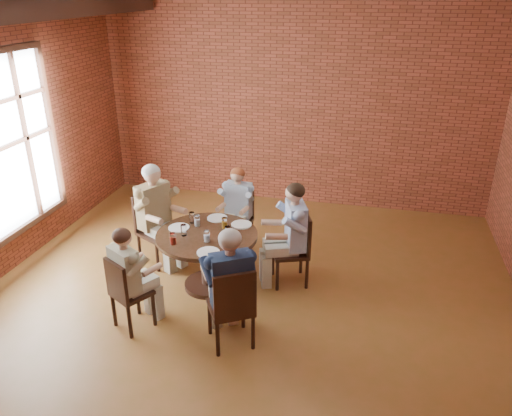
% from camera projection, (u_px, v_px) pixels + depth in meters
% --- Properties ---
extents(floor, '(7.00, 7.00, 0.00)m').
position_uv_depth(floor, '(240.00, 314.00, 5.82)').
color(floor, brown).
rests_on(floor, ground).
extents(wall_back, '(7.00, 0.00, 7.00)m').
position_uv_depth(wall_back, '(294.00, 105.00, 8.23)').
color(wall_back, '#97412B').
rests_on(wall_back, ground).
extents(ceiling_beam, '(0.22, 6.90, 0.26)m').
position_uv_depth(ceiling_beam, '(0.00, 11.00, 5.00)').
color(ceiling_beam, black).
rests_on(ceiling_beam, ceiling).
extents(dining_table, '(1.24, 1.24, 0.75)m').
position_uv_depth(dining_table, '(207.00, 250.00, 6.14)').
color(dining_table, black).
rests_on(dining_table, floor).
extents(chair_a, '(0.56, 0.56, 0.95)m').
position_uv_depth(chair_a, '(297.00, 246.00, 6.26)').
color(chair_a, black).
rests_on(chair_a, floor).
extents(diner_a, '(0.81, 0.73, 1.35)m').
position_uv_depth(diner_a, '(291.00, 235.00, 6.19)').
color(diner_a, '#4262AC').
rests_on(diner_a, floor).
extents(chair_b, '(0.41, 0.41, 0.88)m').
position_uv_depth(chair_b, '(239.00, 217.00, 7.11)').
color(chair_b, black).
rests_on(chair_b, floor).
extents(diner_b, '(0.52, 0.62, 1.23)m').
position_uv_depth(diner_b, '(237.00, 210.00, 6.99)').
color(diner_b, '#98ACC2').
rests_on(diner_b, floor).
extents(chair_c, '(0.62, 0.62, 0.97)m').
position_uv_depth(chair_c, '(154.00, 225.00, 6.79)').
color(chair_c, black).
rests_on(chair_c, floor).
extents(diner_c, '(0.88, 0.82, 1.39)m').
position_uv_depth(diner_c, '(157.00, 215.00, 6.66)').
color(diner_c, brown).
rests_on(diner_c, floor).
extents(chair_d, '(0.51, 0.51, 0.88)m').
position_uv_depth(chair_d, '(126.00, 291.00, 5.39)').
color(chair_d, black).
rests_on(chair_d, floor).
extents(diner_d, '(0.68, 0.72, 1.22)m').
position_uv_depth(diner_d, '(130.00, 279.00, 5.38)').
color(diner_d, '#B7A590').
rests_on(diner_d, floor).
extents(chair_e, '(0.60, 0.60, 0.95)m').
position_uv_depth(chair_e, '(233.00, 306.00, 5.09)').
color(chair_e, black).
rests_on(chair_e, floor).
extents(diner_e, '(0.80, 0.85, 1.35)m').
position_uv_depth(diner_e, '(230.00, 287.00, 5.10)').
color(diner_e, '#172440').
rests_on(diner_e, floor).
extents(plate_a, '(0.26, 0.26, 0.01)m').
position_uv_depth(plate_a, '(241.00, 224.00, 6.26)').
color(plate_a, white).
rests_on(plate_a, dining_table).
extents(plate_b, '(0.26, 0.26, 0.01)m').
position_uv_depth(plate_b, '(217.00, 218.00, 6.44)').
color(plate_b, white).
rests_on(plate_b, dining_table).
extents(plate_c, '(0.26, 0.26, 0.01)m').
position_uv_depth(plate_c, '(179.00, 228.00, 6.18)').
color(plate_c, white).
rests_on(plate_c, dining_table).
extents(plate_d, '(0.26, 0.26, 0.01)m').
position_uv_depth(plate_d, '(208.00, 252.00, 5.61)').
color(plate_d, white).
rests_on(plate_d, dining_table).
extents(glass_a, '(0.07, 0.07, 0.14)m').
position_uv_depth(glass_a, '(228.00, 232.00, 5.94)').
color(glass_a, white).
rests_on(glass_a, dining_table).
extents(glass_b, '(0.07, 0.07, 0.14)m').
position_uv_depth(glass_b, '(225.00, 223.00, 6.16)').
color(glass_b, white).
rests_on(glass_b, dining_table).
extents(glass_c, '(0.07, 0.07, 0.14)m').
position_uv_depth(glass_c, '(192.00, 217.00, 6.31)').
color(glass_c, white).
rests_on(glass_c, dining_table).
extents(glass_d, '(0.07, 0.07, 0.14)m').
position_uv_depth(glass_d, '(197.00, 221.00, 6.22)').
color(glass_d, white).
rests_on(glass_d, dining_table).
extents(glass_e, '(0.07, 0.07, 0.14)m').
position_uv_depth(glass_e, '(184.00, 230.00, 5.98)').
color(glass_e, white).
rests_on(glass_e, dining_table).
extents(glass_f, '(0.07, 0.07, 0.14)m').
position_uv_depth(glass_f, '(173.00, 239.00, 5.78)').
color(glass_f, white).
rests_on(glass_f, dining_table).
extents(glass_g, '(0.07, 0.07, 0.14)m').
position_uv_depth(glass_g, '(207.00, 236.00, 5.84)').
color(glass_g, white).
rests_on(glass_g, dining_table).
extents(smartphone, '(0.08, 0.15, 0.01)m').
position_uv_depth(smartphone, '(227.00, 246.00, 5.76)').
color(smartphone, black).
rests_on(smartphone, dining_table).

